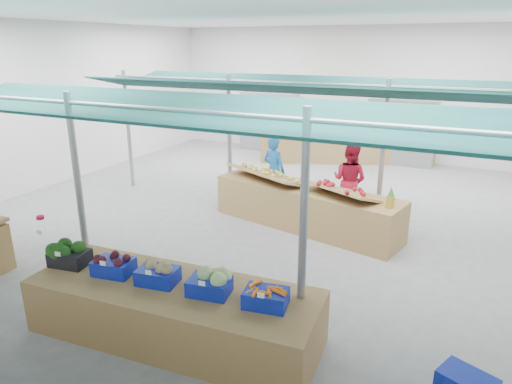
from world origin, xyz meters
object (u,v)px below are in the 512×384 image
veg_counter (174,311)px  fruit_counter (305,208)px  vendor_right (349,180)px  vendor_left (274,171)px

veg_counter → fruit_counter: (0.21, 4.24, 0.06)m
veg_counter → fruit_counter: 4.25m
fruit_counter → vendor_right: vendor_right is taller
fruit_counter → vendor_left: size_ratio=2.50×
veg_counter → vendor_left: (-0.99, 5.34, 0.43)m
veg_counter → vendor_left: bearing=95.6°
vendor_right → vendor_left: bearing=12.2°
fruit_counter → veg_counter: bearing=-80.7°
fruit_counter → vendor_left: (-1.20, 1.10, 0.37)m
fruit_counter → vendor_right: 1.31m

